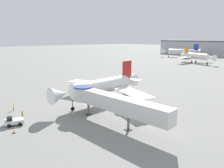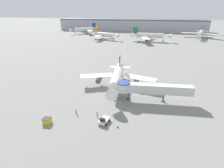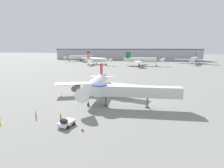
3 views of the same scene
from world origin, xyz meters
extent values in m
plane|color=gray|center=(0.00, 0.00, 0.00)|extent=(800.00, 800.00, 0.00)
cylinder|color=white|center=(1.46, 2.16, 4.35)|extent=(4.47, 17.28, 3.63)
cone|color=white|center=(2.05, -9.83, 4.35)|extent=(3.82, 4.16, 3.63)
cone|color=white|center=(0.97, 11.98, 4.35)|extent=(3.89, 5.61, 3.63)
cube|color=white|center=(-6.69, 4.21, 3.71)|extent=(13.14, 8.40, 0.22)
cube|color=white|center=(9.36, 5.01, 3.71)|extent=(13.12, 7.35, 0.22)
cube|color=#B21E1E|center=(0.99, 11.71, 7.61)|extent=(0.41, 3.46, 4.71)
cube|color=white|center=(0.96, 12.25, 4.98)|extent=(8.57, 2.83, 0.18)
cylinder|color=#565960|center=(-5.64, 3.25, 2.47)|extent=(2.16, 3.55, 1.99)
cylinder|color=#565960|center=(8.42, 3.95, 2.47)|extent=(2.16, 3.55, 1.99)
cylinder|color=#4C4C51|center=(1.89, -6.55, 1.49)|extent=(0.18, 0.18, 2.08)
cylinder|color=black|center=(1.89, -6.55, 0.45)|extent=(0.30, 0.91, 0.90)
cylinder|color=#4C4C51|center=(-0.28, 4.22, 1.49)|extent=(0.22, 0.22, 2.08)
cylinder|color=black|center=(-0.28, 4.22, 0.45)|extent=(0.44, 0.92, 0.90)
cylinder|color=#4C4C51|center=(2.98, 4.38, 1.49)|extent=(0.22, 0.22, 2.08)
cylinder|color=black|center=(2.98, 4.38, 0.45)|extent=(0.44, 0.92, 0.90)
cube|color=silver|center=(15.54, -4.85, 4.35)|extent=(21.59, 4.03, 2.80)
cylinder|color=silver|center=(4.83, -5.57, 4.35)|extent=(3.90, 3.90, 2.80)
cylinder|color=navy|center=(4.83, -5.57, 5.90)|extent=(4.10, 4.10, 0.30)
cylinder|color=#56565B|center=(6.54, -5.45, 1.47)|extent=(0.44, 0.44, 2.95)
cube|color=#333338|center=(6.54, -5.45, 0.06)|extent=(1.10, 1.10, 0.12)
cylinder|color=#56565B|center=(17.68, -4.71, 1.47)|extent=(0.44, 0.44, 2.95)
cube|color=#333338|center=(17.68, -4.71, 0.06)|extent=(1.10, 1.10, 0.12)
cube|color=silver|center=(1.64, -19.21, 0.68)|extent=(2.81, 3.78, 0.71)
cube|color=black|center=(1.44, -19.94, 1.36)|extent=(1.40, 1.23, 0.64)
cylinder|color=black|center=(0.41, -19.84, 0.32)|extent=(0.48, 0.71, 0.65)
cylinder|color=black|center=(2.38, -20.37, 0.32)|extent=(0.48, 0.71, 0.65)
cylinder|color=black|center=(0.90, -18.05, 0.32)|extent=(0.48, 0.71, 0.65)
cylinder|color=black|center=(2.86, -18.58, 0.32)|extent=(0.48, 0.71, 0.65)
cube|color=black|center=(12.69, 1.16, 0.02)|extent=(0.40, 0.40, 0.04)
cone|color=orange|center=(12.69, 1.16, 0.35)|extent=(0.28, 0.28, 0.63)
cylinder|color=white|center=(12.69, 1.16, 0.43)|extent=(0.15, 0.15, 0.08)
cube|color=black|center=(-9.70, 0.55, 0.02)|extent=(0.45, 0.45, 0.04)
cone|color=orange|center=(-9.70, 0.55, 0.39)|extent=(0.31, 0.31, 0.71)
cylinder|color=white|center=(-9.70, 0.55, 0.48)|extent=(0.17, 0.17, 0.09)
cube|color=black|center=(5.49, -20.54, 0.02)|extent=(0.47, 0.47, 0.04)
cone|color=orange|center=(5.49, -20.54, 0.41)|extent=(0.32, 0.32, 0.73)
cylinder|color=white|center=(5.49, -20.54, 0.49)|extent=(0.18, 0.18, 0.09)
cylinder|color=#1E2338|center=(-7.07, -16.56, 0.39)|extent=(0.11, 0.11, 0.78)
cylinder|color=#1E2338|center=(-7.22, -16.50, 0.39)|extent=(0.11, 0.11, 0.78)
cube|color=#D1E019|center=(-7.15, -16.53, 1.09)|extent=(0.35, 0.28, 0.62)
sphere|color=tan|center=(-7.15, -16.53, 1.50)|extent=(0.21, 0.21, 0.21)
cylinder|color=#1E2338|center=(-0.88, -16.69, 0.39)|extent=(0.11, 0.11, 0.78)
cylinder|color=#1E2338|center=(-0.95, -16.84, 0.39)|extent=(0.11, 0.11, 0.78)
cube|color=orange|center=(-0.92, -16.77, 1.09)|extent=(0.29, 0.36, 0.62)
sphere|color=tan|center=(-0.92, -16.77, 1.51)|extent=(0.21, 0.21, 0.21)
cylinder|color=white|center=(-58.13, 137.33, 4.82)|extent=(19.04, 16.31, 3.97)
cone|color=white|center=(-69.36, 128.38, 4.82)|extent=(5.89, 5.83, 3.97)
cone|color=white|center=(-48.76, 144.80, 4.82)|extent=(7.14, 6.82, 3.97)
cube|color=white|center=(-61.62, 146.35, 4.13)|extent=(14.87, 12.20, 0.22)
cube|color=white|center=(-50.12, 131.91, 4.13)|extent=(9.81, 15.34, 0.22)
cube|color=navy|center=(-48.99, 144.62, 8.40)|extent=(3.35, 2.74, 5.16)
cube|color=white|center=(-48.52, 144.99, 5.52)|extent=(8.38, 9.50, 0.18)
cylinder|color=#4C4C51|center=(-66.41, 130.73, 1.69)|extent=(0.18, 0.18, 2.28)
cylinder|color=black|center=(-66.41, 130.73, 0.55)|extent=(1.02, 0.89, 1.10)
cylinder|color=#4C4C51|center=(-57.17, 140.38, 1.69)|extent=(0.22, 0.22, 2.28)
cylinder|color=black|center=(-57.17, 140.38, 0.55)|extent=(1.11, 1.00, 1.10)
cylinder|color=#4C4C51|center=(-54.94, 137.59, 1.69)|extent=(0.22, 0.22, 2.28)
cylinder|color=black|center=(-54.94, 137.59, 0.55)|extent=(1.11, 1.00, 1.10)
cylinder|color=silver|center=(61.15, 129.05, 4.59)|extent=(11.84, 24.53, 3.76)
cone|color=silver|center=(55.80, 114.06, 4.59)|extent=(4.93, 5.15, 3.76)
cone|color=silver|center=(65.74, 141.92, 4.59)|extent=(5.43, 6.57, 3.76)
cube|color=silver|center=(52.95, 135.38, 3.93)|extent=(16.10, 5.97, 0.22)
cube|color=silver|center=(71.51, 128.76, 3.93)|extent=(16.00, 14.11, 0.22)
cube|color=#141E4C|center=(65.65, 141.66, 7.97)|extent=(1.73, 4.30, 4.88)
cube|color=silver|center=(65.84, 142.19, 5.25)|extent=(11.27, 6.60, 0.18)
cylinder|color=#4C4C51|center=(57.12, 117.75, 1.63)|extent=(0.18, 0.18, 2.16)
cylinder|color=black|center=(57.12, 117.75, 0.55)|extent=(0.61, 1.12, 1.10)
cylinder|color=#4C4C51|center=(60.60, 132.53, 1.63)|extent=(0.22, 0.22, 2.16)
cylinder|color=black|center=(60.60, 132.53, 0.55)|extent=(0.75, 1.17, 1.10)
cylinder|color=#4C4C51|center=(63.78, 131.39, 1.63)|extent=(0.22, 0.22, 2.16)
cylinder|color=black|center=(63.78, 131.39, 0.55)|extent=(0.75, 1.17, 1.10)
cylinder|color=white|center=(-26.94, 104.38, 4.54)|extent=(18.57, 9.78, 3.71)
cone|color=white|center=(-14.97, 100.03, 4.54)|extent=(5.11, 4.89, 3.71)
cone|color=white|center=(-36.81, 107.97, 4.54)|extent=(6.51, 5.39, 3.71)
cube|color=white|center=(-31.75, 97.99, 3.89)|extent=(4.89, 11.72, 0.22)
cube|color=white|center=(-26.52, 112.36, 3.89)|extent=(10.66, 11.89, 0.22)
cube|color=orange|center=(-36.55, 107.87, 7.89)|extent=(3.51, 1.47, 4.83)
cube|color=white|center=(-37.07, 108.06, 5.19)|extent=(5.09, 8.27, 0.18)
cylinder|color=#4C4C51|center=(-18.19, 101.20, 1.62)|extent=(0.18, 0.18, 2.14)
cylinder|color=black|center=(-18.19, 101.20, 0.55)|extent=(1.12, 0.62, 1.10)
cylinder|color=#4C4C51|center=(-29.67, 103.59, 1.62)|extent=(0.22, 0.22, 2.14)
cylinder|color=black|center=(-29.67, 103.59, 0.55)|extent=(1.17, 0.75, 1.10)
cylinder|color=#4C4C51|center=(-28.53, 106.73, 1.62)|extent=(0.22, 0.22, 2.14)
cylinder|color=black|center=(-28.53, 106.73, 0.55)|extent=(1.17, 0.75, 1.10)
cylinder|color=white|center=(13.68, 102.91, 5.07)|extent=(23.22, 5.57, 4.21)
cone|color=white|center=(29.16, 101.99, 5.07)|extent=(4.87, 4.48, 4.21)
cone|color=white|center=(0.73, 103.68, 5.07)|extent=(6.55, 4.58, 4.21)
cube|color=white|center=(9.94, 93.09, 4.34)|extent=(9.25, 16.70, 0.22)
cube|color=white|center=(11.13, 113.11, 4.34)|extent=(10.84, 16.73, 0.22)
cube|color=#1E6638|center=(1.04, 103.66, 8.86)|extent=(4.42, 0.50, 5.47)
cube|color=white|center=(0.41, 103.70, 5.81)|extent=(3.72, 10.94, 0.18)
cylinder|color=#4C4C51|center=(25.12, 102.23, 1.76)|extent=(0.18, 0.18, 2.42)
cylinder|color=black|center=(25.12, 102.23, 0.55)|extent=(1.11, 0.32, 1.10)
cylinder|color=#4C4C51|center=(10.70, 101.19, 1.76)|extent=(0.22, 0.22, 2.42)
cylinder|color=black|center=(10.70, 101.19, 0.55)|extent=(1.12, 0.46, 1.10)
cylinder|color=#4C4C51|center=(10.92, 104.97, 1.76)|extent=(0.22, 0.22, 2.42)
cylinder|color=black|center=(10.92, 104.97, 0.55)|extent=(1.12, 0.46, 1.10)
cube|color=#A8A8B2|center=(-9.93, 175.00, 6.31)|extent=(178.61, 21.82, 12.63)
cube|color=#4C515B|center=(-9.93, 175.00, 13.23)|extent=(178.61, 22.26, 1.20)
camera|label=1|loc=(43.13, -31.12, 16.20)|focal=35.00mm
camera|label=2|loc=(10.88, -55.96, 27.94)|focal=28.00mm
camera|label=3|loc=(17.06, -49.77, 15.74)|focal=28.00mm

